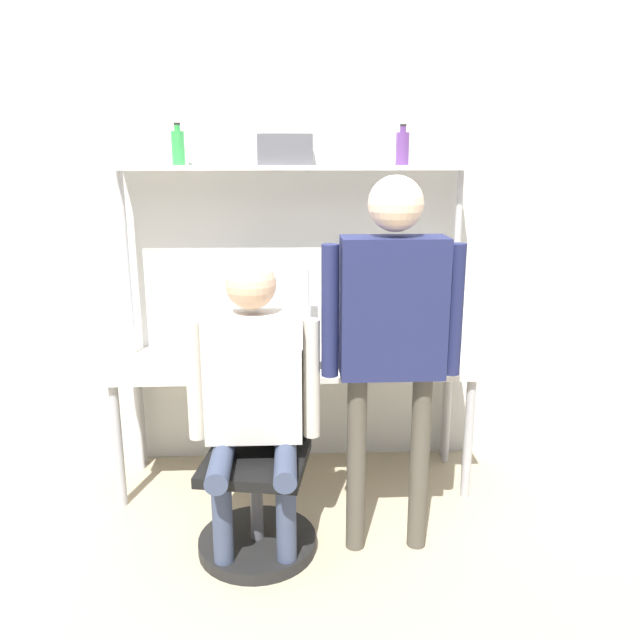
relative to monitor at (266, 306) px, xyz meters
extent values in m
plane|color=tan|center=(0.16, -0.45, -1.01)|extent=(12.00, 12.00, 0.00)
cube|color=silver|center=(0.16, 0.21, 0.34)|extent=(8.00, 0.06, 2.70)
cube|color=beige|center=(0.16, -0.13, -0.30)|extent=(1.98, 0.61, 0.03)
cylinder|color=#A5A5AA|center=(-0.77, -0.37, -0.66)|extent=(0.05, 0.05, 0.69)
cylinder|color=#A5A5AA|center=(1.09, -0.37, -0.66)|extent=(0.05, 0.05, 0.69)
cylinder|color=#A5A5AA|center=(-0.77, 0.12, -0.66)|extent=(0.05, 0.05, 0.69)
cylinder|color=#A5A5AA|center=(1.09, 0.12, -0.66)|extent=(0.05, 0.05, 0.69)
cube|color=silver|center=(0.16, 0.04, 0.75)|extent=(1.88, 0.26, 0.02)
cylinder|color=#B2B2B7|center=(-0.76, 0.04, -0.12)|extent=(0.04, 0.04, 1.77)
cylinder|color=#B2B2B7|center=(1.08, 0.04, -0.12)|extent=(0.04, 0.04, 1.77)
cylinder|color=#B7B7BC|center=(0.00, 0.00, -0.28)|extent=(0.21, 0.21, 0.01)
cylinder|color=#B7B7BC|center=(0.00, 0.00, -0.20)|extent=(0.06, 0.06, 0.14)
cube|color=#B7B7BC|center=(0.00, 0.00, 0.04)|extent=(0.51, 0.01, 0.37)
cube|color=silver|center=(0.00, 0.00, 0.04)|extent=(0.48, 0.02, 0.34)
cube|color=#BCBCC1|center=(0.04, -0.24, -0.28)|extent=(0.34, 0.23, 0.01)
cube|color=black|center=(0.04, -0.26, -0.27)|extent=(0.29, 0.13, 0.00)
cube|color=#BCBCC1|center=(0.04, -0.15, -0.16)|extent=(0.34, 0.06, 0.23)
cube|color=navy|center=(0.04, -0.15, -0.16)|extent=(0.30, 0.04, 0.20)
cube|color=silver|center=(0.31, -0.25, -0.28)|extent=(0.07, 0.15, 0.01)
cube|color=black|center=(0.31, -0.25, -0.27)|extent=(0.06, 0.13, 0.00)
cylinder|color=black|center=(-0.03, -0.80, -0.98)|extent=(0.56, 0.56, 0.06)
cylinder|color=#4C4C51|center=(-0.03, -0.80, -0.76)|extent=(0.06, 0.06, 0.37)
cube|color=black|center=(-0.03, -0.80, -0.55)|extent=(0.53, 0.53, 0.05)
cube|color=black|center=(0.01, -0.59, -0.30)|extent=(0.42, 0.11, 0.45)
cylinder|color=#38425B|center=(-0.17, -0.97, -0.77)|extent=(0.09, 0.09, 0.48)
cylinder|color=#38425B|center=(0.11, -0.97, -0.77)|extent=(0.09, 0.09, 0.48)
cylinder|color=#38425B|center=(-0.17, -0.94, -0.48)|extent=(0.10, 0.38, 0.10)
cylinder|color=#38425B|center=(0.11, -0.94, -0.48)|extent=(0.10, 0.38, 0.10)
cube|color=beige|center=(-0.03, -0.77, -0.15)|extent=(0.43, 0.20, 0.58)
cylinder|color=beige|center=(-0.29, -0.77, -0.16)|extent=(0.08, 0.08, 0.55)
cylinder|color=beige|center=(0.23, -0.77, -0.16)|extent=(0.08, 0.08, 0.55)
sphere|color=#D8AD8C|center=(-0.03, -0.77, 0.28)|extent=(0.22, 0.22, 0.22)
cylinder|color=#4C473D|center=(0.44, -0.80, -0.57)|extent=(0.09, 0.09, 0.87)
cylinder|color=#4C473D|center=(0.73, -0.80, -0.57)|extent=(0.09, 0.09, 0.87)
cube|color=#1E234C|center=(0.59, -0.80, 0.17)|extent=(0.46, 0.20, 0.62)
cylinder|color=#1E234C|center=(0.31, -0.80, 0.16)|extent=(0.08, 0.08, 0.59)
cylinder|color=#1E234C|center=(0.86, -0.80, 0.16)|extent=(0.08, 0.08, 0.59)
sphere|color=beige|center=(0.59, -0.80, 0.62)|extent=(0.24, 0.24, 0.24)
cylinder|color=#2D8C3F|center=(-0.44, 0.04, 0.85)|extent=(0.07, 0.07, 0.17)
cylinder|color=#2D8C3F|center=(-0.44, 0.04, 0.96)|extent=(0.03, 0.03, 0.03)
cylinder|color=black|center=(-0.44, 0.04, 0.98)|extent=(0.03, 0.03, 0.01)
cylinder|color=#593372|center=(0.75, 0.04, 0.85)|extent=(0.07, 0.07, 0.17)
cylinder|color=#593372|center=(0.75, 0.04, 0.95)|extent=(0.03, 0.03, 0.03)
cylinder|color=black|center=(0.75, 0.04, 0.97)|extent=(0.04, 0.04, 0.01)
cube|color=#4C4C51|center=(0.12, 0.04, 0.85)|extent=(0.29, 0.17, 0.16)
camera|label=1|loc=(0.15, -3.42, 0.80)|focal=35.00mm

